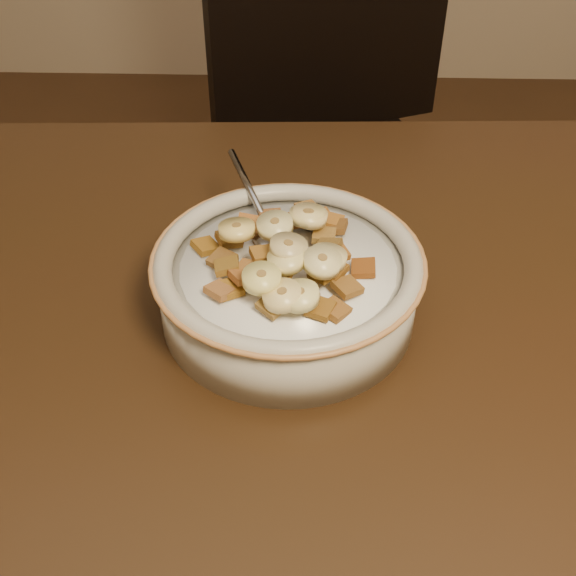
{
  "coord_description": "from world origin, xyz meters",
  "views": [
    {
      "loc": [
        0.03,
        -0.39,
        1.19
      ],
      "look_at": [
        0.01,
        0.09,
        0.78
      ],
      "focal_mm": 45.0,
      "sensor_mm": 36.0,
      "label": 1
    }
  ],
  "objects_px": {
    "spoon": "(274,239)",
    "cereal_bowl": "(288,291)",
    "table": "(270,402)",
    "chair": "(328,170)"
  },
  "relations": [
    {
      "from": "cereal_bowl",
      "to": "spoon",
      "type": "bearing_deg",
      "value": 112.05
    },
    {
      "from": "table",
      "to": "spoon",
      "type": "distance_m",
      "value": 0.14
    },
    {
      "from": "table",
      "to": "cereal_bowl",
      "type": "relative_size",
      "value": 6.24
    },
    {
      "from": "table",
      "to": "cereal_bowl",
      "type": "height_order",
      "value": "cereal_bowl"
    },
    {
      "from": "spoon",
      "to": "cereal_bowl",
      "type": "bearing_deg",
      "value": 90.0
    },
    {
      "from": "chair",
      "to": "table",
      "type": "bearing_deg",
      "value": -116.99
    },
    {
      "from": "chair",
      "to": "cereal_bowl",
      "type": "distance_m",
      "value": 0.67
    },
    {
      "from": "chair",
      "to": "spoon",
      "type": "xyz_separation_m",
      "value": [
        -0.06,
        -0.59,
        0.29
      ]
    },
    {
      "from": "table",
      "to": "spoon",
      "type": "height_order",
      "value": "spoon"
    },
    {
      "from": "cereal_bowl",
      "to": "spoon",
      "type": "relative_size",
      "value": 4.17
    }
  ]
}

